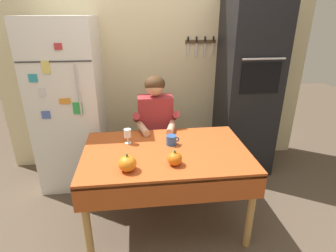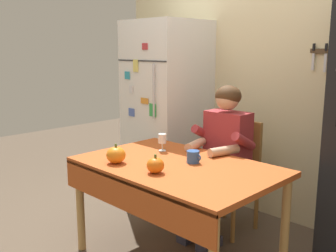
{
  "view_description": "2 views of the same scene",
  "coord_description": "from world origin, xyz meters",
  "px_view_note": "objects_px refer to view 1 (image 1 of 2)",
  "views": [
    {
      "loc": [
        -0.22,
        -1.94,
        1.82
      ],
      "look_at": [
        0.04,
        0.29,
        0.88
      ],
      "focal_mm": 29.07,
      "sensor_mm": 36.0,
      "label": 1
    },
    {
      "loc": [
        1.79,
        -1.8,
        1.53
      ],
      "look_at": [
        -0.13,
        0.14,
        0.99
      ],
      "focal_mm": 41.55,
      "sensor_mm": 36.0,
      "label": 2
    }
  ],
  "objects_px": {
    "refrigerator": "(70,105)",
    "wall_oven": "(247,85)",
    "wine_glass": "(128,134)",
    "seated_person": "(156,125)",
    "pumpkin_large": "(175,159)",
    "dining_table": "(166,160)",
    "pumpkin_medium": "(127,164)",
    "chair_behind_person": "(155,137)",
    "coffee_mug": "(171,140)"
  },
  "relations": [
    {
      "from": "pumpkin_large",
      "to": "pumpkin_medium",
      "type": "xyz_separation_m",
      "value": [
        -0.36,
        -0.04,
        0.01
      ]
    },
    {
      "from": "seated_person",
      "to": "pumpkin_large",
      "type": "height_order",
      "value": "seated_person"
    },
    {
      "from": "coffee_mug",
      "to": "pumpkin_medium",
      "type": "height_order",
      "value": "pumpkin_medium"
    },
    {
      "from": "dining_table",
      "to": "chair_behind_person",
      "type": "relative_size",
      "value": 1.51
    },
    {
      "from": "chair_behind_person",
      "to": "pumpkin_medium",
      "type": "bearing_deg",
      "value": -104.6
    },
    {
      "from": "refrigerator",
      "to": "pumpkin_medium",
      "type": "xyz_separation_m",
      "value": [
        0.63,
        -1.15,
        -0.1
      ]
    },
    {
      "from": "refrigerator",
      "to": "wall_oven",
      "type": "height_order",
      "value": "wall_oven"
    },
    {
      "from": "chair_behind_person",
      "to": "pumpkin_medium",
      "type": "relative_size",
      "value": 6.68
    },
    {
      "from": "pumpkin_medium",
      "to": "wall_oven",
      "type": "bearing_deg",
      "value": 40.97
    },
    {
      "from": "refrigerator",
      "to": "pumpkin_large",
      "type": "height_order",
      "value": "refrigerator"
    },
    {
      "from": "wall_oven",
      "to": "coffee_mug",
      "type": "height_order",
      "value": "wall_oven"
    },
    {
      "from": "refrigerator",
      "to": "wall_oven",
      "type": "relative_size",
      "value": 0.86
    },
    {
      "from": "refrigerator",
      "to": "wine_glass",
      "type": "bearing_deg",
      "value": -47.49
    },
    {
      "from": "wine_glass",
      "to": "pumpkin_medium",
      "type": "bearing_deg",
      "value": -89.26
    },
    {
      "from": "dining_table",
      "to": "wine_glass",
      "type": "xyz_separation_m",
      "value": [
        -0.32,
        0.2,
        0.18
      ]
    },
    {
      "from": "chair_behind_person",
      "to": "refrigerator",
      "type": "bearing_deg",
      "value": 174.32
    },
    {
      "from": "chair_behind_person",
      "to": "coffee_mug",
      "type": "xyz_separation_m",
      "value": [
        0.1,
        -0.67,
        0.27
      ]
    },
    {
      "from": "refrigerator",
      "to": "chair_behind_person",
      "type": "distance_m",
      "value": 0.99
    },
    {
      "from": "pumpkin_large",
      "to": "wall_oven",
      "type": "bearing_deg",
      "value": 48.61
    },
    {
      "from": "pumpkin_large",
      "to": "chair_behind_person",
      "type": "bearing_deg",
      "value": 94.63
    },
    {
      "from": "chair_behind_person",
      "to": "coffee_mug",
      "type": "bearing_deg",
      "value": -81.26
    },
    {
      "from": "seated_person",
      "to": "pumpkin_large",
      "type": "bearing_deg",
      "value": -84.31
    },
    {
      "from": "coffee_mug",
      "to": "wine_glass",
      "type": "distance_m",
      "value": 0.39
    },
    {
      "from": "refrigerator",
      "to": "coffee_mug",
      "type": "xyz_separation_m",
      "value": [
        1.01,
        -0.76,
        -0.12
      ]
    },
    {
      "from": "refrigerator",
      "to": "dining_table",
      "type": "height_order",
      "value": "refrigerator"
    },
    {
      "from": "dining_table",
      "to": "seated_person",
      "type": "relative_size",
      "value": 1.12
    },
    {
      "from": "wine_glass",
      "to": "pumpkin_medium",
      "type": "height_order",
      "value": "pumpkin_medium"
    },
    {
      "from": "chair_behind_person",
      "to": "seated_person",
      "type": "relative_size",
      "value": 0.75
    },
    {
      "from": "pumpkin_large",
      "to": "pumpkin_medium",
      "type": "bearing_deg",
      "value": -173.32
    },
    {
      "from": "seated_person",
      "to": "pumpkin_large",
      "type": "relative_size",
      "value": 9.96
    },
    {
      "from": "wall_oven",
      "to": "seated_person",
      "type": "distance_m",
      "value": 1.18
    },
    {
      "from": "chair_behind_person",
      "to": "wine_glass",
      "type": "height_order",
      "value": "chair_behind_person"
    },
    {
      "from": "coffee_mug",
      "to": "pumpkin_large",
      "type": "distance_m",
      "value": 0.35
    },
    {
      "from": "seated_person",
      "to": "wine_glass",
      "type": "distance_m",
      "value": 0.5
    },
    {
      "from": "refrigerator",
      "to": "wall_oven",
      "type": "distance_m",
      "value": 2.01
    },
    {
      "from": "seated_person",
      "to": "coffee_mug",
      "type": "xyz_separation_m",
      "value": [
        0.1,
        -0.48,
        0.05
      ]
    },
    {
      "from": "refrigerator",
      "to": "pumpkin_medium",
      "type": "relative_size",
      "value": 12.93
    },
    {
      "from": "refrigerator",
      "to": "coffee_mug",
      "type": "relative_size",
      "value": 15.26
    },
    {
      "from": "wall_oven",
      "to": "seated_person",
      "type": "height_order",
      "value": "wall_oven"
    },
    {
      "from": "wine_glass",
      "to": "pumpkin_medium",
      "type": "xyz_separation_m",
      "value": [
        0.01,
        -0.46,
        -0.03
      ]
    },
    {
      "from": "seated_person",
      "to": "wine_glass",
      "type": "xyz_separation_m",
      "value": [
        -0.28,
        -0.41,
        0.1
      ]
    },
    {
      "from": "coffee_mug",
      "to": "wine_glass",
      "type": "xyz_separation_m",
      "value": [
        -0.38,
        0.07,
        0.05
      ]
    },
    {
      "from": "chair_behind_person",
      "to": "coffee_mug",
      "type": "height_order",
      "value": "chair_behind_person"
    },
    {
      "from": "refrigerator",
      "to": "seated_person",
      "type": "xyz_separation_m",
      "value": [
        0.91,
        -0.28,
        -0.16
      ]
    },
    {
      "from": "wine_glass",
      "to": "pumpkin_large",
      "type": "xyz_separation_m",
      "value": [
        0.36,
        -0.42,
        -0.04
      ]
    },
    {
      "from": "refrigerator",
      "to": "dining_table",
      "type": "distance_m",
      "value": 1.32
    },
    {
      "from": "seated_person",
      "to": "pumpkin_large",
      "type": "distance_m",
      "value": 0.83
    },
    {
      "from": "dining_table",
      "to": "pumpkin_medium",
      "type": "distance_m",
      "value": 0.43
    },
    {
      "from": "refrigerator",
      "to": "wall_oven",
      "type": "bearing_deg",
      "value": 1.14
    },
    {
      "from": "wall_oven",
      "to": "seated_person",
      "type": "bearing_deg",
      "value": -163.69
    }
  ]
}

